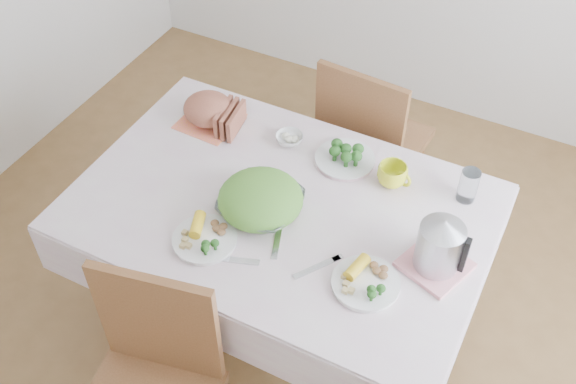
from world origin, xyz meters
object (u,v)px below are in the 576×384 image
at_px(electric_kettle, 440,243).
at_px(dining_table, 281,270).
at_px(yellow_mug, 392,175).
at_px(dinner_plate_left, 205,239).
at_px(dinner_plate_right, 366,283).
at_px(salad_bowl, 261,205).
at_px(chair_far, 374,141).

bearing_deg(electric_kettle, dining_table, 162.27).
distance_m(dining_table, yellow_mug, 0.61).
relative_size(dinner_plate_left, dinner_plate_right, 1.00).
relative_size(salad_bowl, electric_kettle, 1.36).
bearing_deg(chair_far, dinner_plate_right, 113.63).
relative_size(dining_table, chair_far, 1.46).
relative_size(chair_far, yellow_mug, 8.38).
height_order(dining_table, electric_kettle, electric_kettle).
distance_m(dining_table, electric_kettle, 0.78).
xyz_separation_m(dinner_plate_right, electric_kettle, (0.18, 0.18, 0.11)).
xyz_separation_m(chair_far, yellow_mug, (0.25, -0.52, 0.34)).
bearing_deg(electric_kettle, salad_bowl, 167.89).
bearing_deg(chair_far, salad_bowl, 87.00).
xyz_separation_m(dining_table, yellow_mug, (0.32, 0.29, 0.43)).
height_order(yellow_mug, electric_kettle, electric_kettle).
bearing_deg(electric_kettle, dinner_plate_right, -150.91).
xyz_separation_m(yellow_mug, electric_kettle, (0.27, -0.30, 0.08)).
distance_m(dinner_plate_left, yellow_mug, 0.73).
distance_m(salad_bowl, dinner_plate_right, 0.48).
distance_m(dinner_plate_right, yellow_mug, 0.49).
bearing_deg(yellow_mug, dining_table, -138.06).
xyz_separation_m(dining_table, chair_far, (0.07, 0.81, 0.09)).
relative_size(dinner_plate_right, yellow_mug, 1.99).
xyz_separation_m(dinner_plate_right, yellow_mug, (-0.10, 0.48, 0.03)).
height_order(salad_bowl, electric_kettle, electric_kettle).
bearing_deg(chair_far, dinner_plate_left, 83.07).
bearing_deg(yellow_mug, dinner_plate_left, -130.08).
bearing_deg(dinner_plate_right, dining_table, 154.96).
height_order(dining_table, dinner_plate_left, dinner_plate_left).
height_order(dining_table, salad_bowl, salad_bowl).
bearing_deg(dinner_plate_left, yellow_mug, 49.92).
distance_m(dining_table, chair_far, 0.82).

